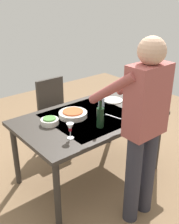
# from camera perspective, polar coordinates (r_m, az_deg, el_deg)

# --- Properties ---
(ground_plane) EXTENTS (6.00, 6.00, 0.00)m
(ground_plane) POSITION_cam_1_polar(r_m,az_deg,el_deg) (3.31, 0.00, -12.88)
(ground_plane) COLOR #846647
(dining_table) EXTENTS (1.54, 0.95, 0.76)m
(dining_table) POSITION_cam_1_polar(r_m,az_deg,el_deg) (2.94, 0.00, -2.21)
(dining_table) COLOR #332D28
(dining_table) RESTS_ON ground_plane
(chair_near) EXTENTS (0.40, 0.40, 0.91)m
(chair_near) POSITION_cam_1_polar(r_m,az_deg,el_deg) (3.69, -7.20, 0.72)
(chair_near) COLOR black
(chair_near) RESTS_ON ground_plane
(person_server) EXTENTS (0.42, 0.61, 1.69)m
(person_server) POSITION_cam_1_polar(r_m,az_deg,el_deg) (2.34, 11.11, -2.48)
(person_server) COLOR #2D2D38
(person_server) RESTS_ON ground_plane
(wine_bottle) EXTENTS (0.07, 0.07, 0.30)m
(wine_bottle) POSITION_cam_1_polar(r_m,az_deg,el_deg) (2.65, 2.26, -0.97)
(wine_bottle) COLOR black
(wine_bottle) RESTS_ON dining_table
(wine_glass_left) EXTENTS (0.07, 0.07, 0.15)m
(wine_glass_left) POSITION_cam_1_polar(r_m,az_deg,el_deg) (2.45, -4.05, -3.35)
(wine_glass_left) COLOR white
(wine_glass_left) RESTS_ON dining_table
(wine_glass_right) EXTENTS (0.07, 0.07, 0.15)m
(wine_glass_right) POSITION_cam_1_polar(r_m,az_deg,el_deg) (3.18, 8.00, 3.16)
(wine_glass_right) COLOR white
(wine_glass_right) RESTS_ON dining_table
(water_cup_near_left) EXTENTS (0.07, 0.07, 0.10)m
(water_cup_near_left) POSITION_cam_1_polar(r_m,az_deg,el_deg) (2.82, 8.00, -0.90)
(water_cup_near_left) COLOR silver
(water_cup_near_left) RESTS_ON dining_table
(water_cup_near_right) EXTENTS (0.08, 0.08, 0.10)m
(water_cup_near_right) POSITION_cam_1_polar(r_m,az_deg,el_deg) (3.14, 2.48, 2.07)
(water_cup_near_right) COLOR silver
(water_cup_near_right) RESTS_ON dining_table
(serving_bowl_pasta) EXTENTS (0.30, 0.30, 0.07)m
(serving_bowl_pasta) POSITION_cam_1_polar(r_m,az_deg,el_deg) (2.89, -3.47, -0.40)
(serving_bowl_pasta) COLOR silver
(serving_bowl_pasta) RESTS_ON dining_table
(side_bowl_salad) EXTENTS (0.18, 0.18, 0.07)m
(side_bowl_salad) POSITION_cam_1_polar(r_m,az_deg,el_deg) (2.76, -8.28, -1.88)
(side_bowl_salad) COLOR silver
(side_bowl_salad) RESTS_ON dining_table
(dinner_plate_near) EXTENTS (0.23, 0.23, 0.01)m
(dinner_plate_near) POSITION_cam_1_polar(r_m,az_deg,el_deg) (3.04, 9.98, 0.04)
(dinner_plate_near) COLOR silver
(dinner_plate_near) RESTS_ON dining_table
(dinner_plate_far) EXTENTS (0.23, 0.23, 0.01)m
(dinner_plate_far) POSITION_cam_1_polar(r_m,az_deg,el_deg) (3.32, 4.94, 2.46)
(dinner_plate_far) COLOR silver
(dinner_plate_far) RESTS_ON dining_table
(table_knife) EXTENTS (0.05, 0.20, 0.00)m
(table_knife) POSITION_cam_1_polar(r_m,az_deg,el_deg) (2.91, 4.93, -0.94)
(table_knife) COLOR silver
(table_knife) RESTS_ON dining_table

